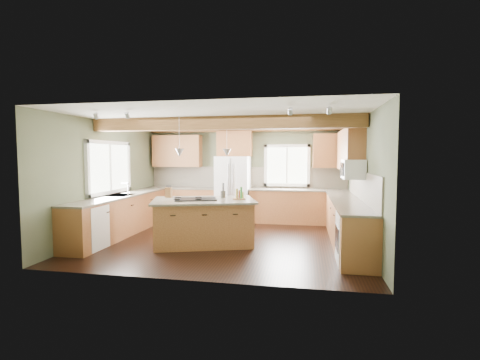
# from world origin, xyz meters

# --- Properties ---
(floor) EXTENTS (5.60, 5.60, 0.00)m
(floor) POSITION_xyz_m (0.00, 0.00, 0.00)
(floor) COLOR black
(floor) RESTS_ON ground
(ceiling) EXTENTS (5.60, 5.60, 0.00)m
(ceiling) POSITION_xyz_m (0.00, 0.00, 2.60)
(ceiling) COLOR silver
(ceiling) RESTS_ON wall_back
(wall_back) EXTENTS (5.60, 0.00, 5.60)m
(wall_back) POSITION_xyz_m (0.00, 2.50, 1.30)
(wall_back) COLOR #4E553D
(wall_back) RESTS_ON ground
(wall_left) EXTENTS (0.00, 5.00, 5.00)m
(wall_left) POSITION_xyz_m (-2.80, 0.00, 1.30)
(wall_left) COLOR #4E553D
(wall_left) RESTS_ON ground
(wall_right) EXTENTS (0.00, 5.00, 5.00)m
(wall_right) POSITION_xyz_m (2.80, 0.00, 1.30)
(wall_right) COLOR #4E553D
(wall_right) RESTS_ON ground
(ceiling_beam) EXTENTS (5.55, 0.26, 0.26)m
(ceiling_beam) POSITION_xyz_m (0.00, -0.38, 2.47)
(ceiling_beam) COLOR #4E3116
(ceiling_beam) RESTS_ON ceiling
(soffit_trim) EXTENTS (5.55, 0.20, 0.10)m
(soffit_trim) POSITION_xyz_m (0.00, 2.40, 2.54)
(soffit_trim) COLOR #4E3116
(soffit_trim) RESTS_ON ceiling
(backsplash_back) EXTENTS (5.58, 0.03, 0.58)m
(backsplash_back) POSITION_xyz_m (0.00, 2.48, 1.21)
(backsplash_back) COLOR brown
(backsplash_back) RESTS_ON wall_back
(backsplash_right) EXTENTS (0.03, 3.70, 0.58)m
(backsplash_right) POSITION_xyz_m (2.78, 0.05, 1.21)
(backsplash_right) COLOR brown
(backsplash_right) RESTS_ON wall_right
(base_cab_back_left) EXTENTS (2.02, 0.60, 0.88)m
(base_cab_back_left) POSITION_xyz_m (-1.79, 2.20, 0.44)
(base_cab_back_left) COLOR brown
(base_cab_back_left) RESTS_ON floor
(counter_back_left) EXTENTS (2.06, 0.64, 0.04)m
(counter_back_left) POSITION_xyz_m (-1.79, 2.20, 0.90)
(counter_back_left) COLOR #4A4336
(counter_back_left) RESTS_ON base_cab_back_left
(base_cab_back_right) EXTENTS (2.62, 0.60, 0.88)m
(base_cab_back_right) POSITION_xyz_m (1.49, 2.20, 0.44)
(base_cab_back_right) COLOR brown
(base_cab_back_right) RESTS_ON floor
(counter_back_right) EXTENTS (2.66, 0.64, 0.04)m
(counter_back_right) POSITION_xyz_m (1.49, 2.20, 0.90)
(counter_back_right) COLOR #4A4336
(counter_back_right) RESTS_ON base_cab_back_right
(base_cab_left) EXTENTS (0.60, 3.70, 0.88)m
(base_cab_left) POSITION_xyz_m (-2.50, 0.05, 0.44)
(base_cab_left) COLOR brown
(base_cab_left) RESTS_ON floor
(counter_left) EXTENTS (0.64, 3.74, 0.04)m
(counter_left) POSITION_xyz_m (-2.50, 0.05, 0.90)
(counter_left) COLOR #4A4336
(counter_left) RESTS_ON base_cab_left
(base_cab_right) EXTENTS (0.60, 3.70, 0.88)m
(base_cab_right) POSITION_xyz_m (2.50, 0.05, 0.44)
(base_cab_right) COLOR brown
(base_cab_right) RESTS_ON floor
(counter_right) EXTENTS (0.64, 3.74, 0.04)m
(counter_right) POSITION_xyz_m (2.50, 0.05, 0.90)
(counter_right) COLOR #4A4336
(counter_right) RESTS_ON base_cab_right
(upper_cab_back_left) EXTENTS (1.40, 0.35, 0.90)m
(upper_cab_back_left) POSITION_xyz_m (-1.99, 2.33, 1.95)
(upper_cab_back_left) COLOR brown
(upper_cab_back_left) RESTS_ON wall_back
(upper_cab_over_fridge) EXTENTS (0.96, 0.35, 0.70)m
(upper_cab_over_fridge) POSITION_xyz_m (-0.30, 2.33, 2.15)
(upper_cab_over_fridge) COLOR brown
(upper_cab_over_fridge) RESTS_ON wall_back
(upper_cab_right) EXTENTS (0.35, 2.20, 0.90)m
(upper_cab_right) POSITION_xyz_m (2.62, 0.90, 1.95)
(upper_cab_right) COLOR brown
(upper_cab_right) RESTS_ON wall_right
(upper_cab_back_corner) EXTENTS (0.90, 0.35, 0.90)m
(upper_cab_back_corner) POSITION_xyz_m (2.30, 2.33, 1.95)
(upper_cab_back_corner) COLOR brown
(upper_cab_back_corner) RESTS_ON wall_back
(window_left) EXTENTS (0.04, 1.60, 1.05)m
(window_left) POSITION_xyz_m (-2.78, 0.05, 1.55)
(window_left) COLOR white
(window_left) RESTS_ON wall_left
(window_back) EXTENTS (1.10, 0.04, 1.00)m
(window_back) POSITION_xyz_m (1.15, 2.48, 1.55)
(window_back) COLOR white
(window_back) RESTS_ON wall_back
(sink) EXTENTS (0.50, 0.65, 0.03)m
(sink) POSITION_xyz_m (-2.50, 0.05, 0.91)
(sink) COLOR #262628
(sink) RESTS_ON counter_left
(faucet) EXTENTS (0.02, 0.02, 0.28)m
(faucet) POSITION_xyz_m (-2.32, 0.05, 1.05)
(faucet) COLOR #B2B2B7
(faucet) RESTS_ON sink
(dishwasher) EXTENTS (0.60, 0.60, 0.84)m
(dishwasher) POSITION_xyz_m (-2.49, -1.25, 0.43)
(dishwasher) COLOR white
(dishwasher) RESTS_ON floor
(oven) EXTENTS (0.60, 0.72, 0.84)m
(oven) POSITION_xyz_m (2.49, -1.25, 0.43)
(oven) COLOR white
(oven) RESTS_ON floor
(microwave) EXTENTS (0.40, 0.70, 0.38)m
(microwave) POSITION_xyz_m (2.58, -0.05, 1.55)
(microwave) COLOR white
(microwave) RESTS_ON wall_right
(pendant_left) EXTENTS (0.18, 0.18, 0.16)m
(pendant_left) POSITION_xyz_m (-0.86, -0.53, 1.88)
(pendant_left) COLOR #B2B2B7
(pendant_left) RESTS_ON ceiling
(pendant_right) EXTENTS (0.18, 0.18, 0.16)m
(pendant_right) POSITION_xyz_m (0.06, -0.24, 1.88)
(pendant_right) COLOR #B2B2B7
(pendant_right) RESTS_ON ceiling
(refrigerator) EXTENTS (0.90, 0.74, 1.80)m
(refrigerator) POSITION_xyz_m (-0.30, 2.12, 0.90)
(refrigerator) COLOR white
(refrigerator) RESTS_ON floor
(island) EXTENTS (2.19, 1.71, 0.88)m
(island) POSITION_xyz_m (-0.40, -0.38, 0.44)
(island) COLOR brown
(island) RESTS_ON floor
(island_top) EXTENTS (2.35, 1.87, 0.04)m
(island_top) POSITION_xyz_m (-0.40, -0.38, 0.90)
(island_top) COLOR #4A4336
(island_top) RESTS_ON island
(cooktop) EXTENTS (0.96, 0.78, 0.02)m
(cooktop) POSITION_xyz_m (-0.55, -0.43, 0.93)
(cooktop) COLOR black
(cooktop) RESTS_ON island_top
(knife_block) EXTENTS (0.13, 0.10, 0.22)m
(knife_block) POSITION_xyz_m (-1.24, -0.21, 1.03)
(knife_block) COLOR #59311A
(knife_block) RESTS_ON island_top
(utensil_crock) EXTENTS (0.13, 0.13, 0.15)m
(utensil_crock) POSITION_xyz_m (-0.07, -0.03, 0.99)
(utensil_crock) COLOR #433935
(utensil_crock) RESTS_ON island_top
(bottle_tray) EXTENTS (0.27, 0.27, 0.24)m
(bottle_tray) POSITION_xyz_m (0.31, -0.22, 1.04)
(bottle_tray) COLOR brown
(bottle_tray) RESTS_ON island_top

